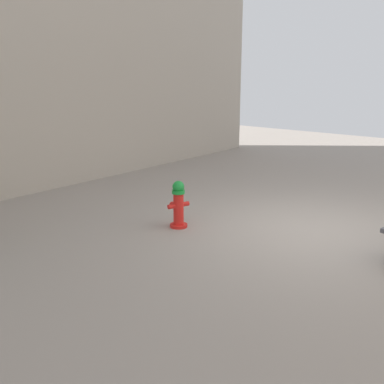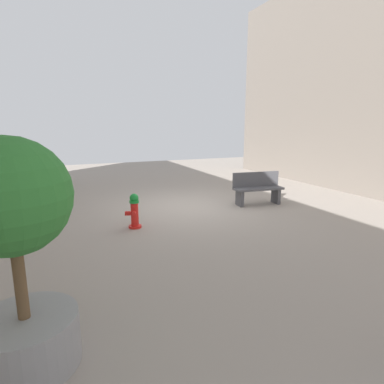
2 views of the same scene
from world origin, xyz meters
TOP-DOWN VIEW (x-y plane):
  - ground_plane at (0.00, 0.00)m, footprint 23.40×23.40m
  - fire_hydrant at (1.92, 1.28)m, footprint 0.37×0.40m

SIDE VIEW (x-z plane):
  - ground_plane at x=0.00m, z-range 0.00..0.00m
  - fire_hydrant at x=1.92m, z-range 0.00..0.80m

